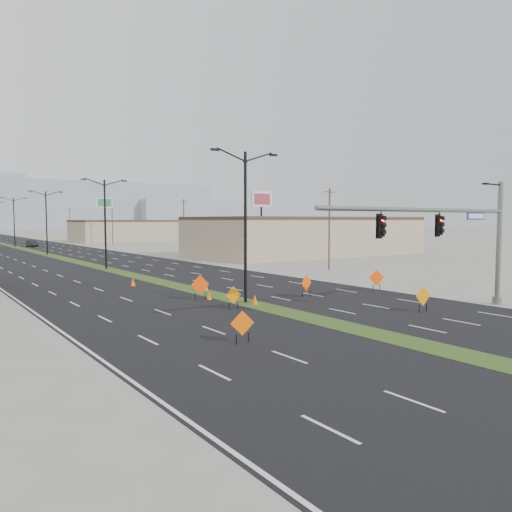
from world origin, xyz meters
TOP-DOWN VIEW (x-y plane):
  - ground at (0.00, 0.00)m, footprint 600.00×600.00m
  - road_surface at (0.00, 100.00)m, footprint 25.00×400.00m
  - median_strip at (0.00, 100.00)m, footprint 2.00×400.00m
  - building_se_near at (34.00, 45.00)m, footprint 36.00×18.00m
  - building_se_far at (38.00, 110.00)m, footprint 44.00×16.00m
  - mesa_center at (40.00, 300.00)m, footprint 220.00×50.00m
  - mesa_east at (180.00, 290.00)m, footprint 160.00×50.00m
  - signal_mast at (8.56, 2.00)m, footprint 16.30×0.60m
  - streetlight_0 at (0.00, 12.00)m, footprint 5.15×0.24m
  - streetlight_1 at (0.00, 40.00)m, footprint 5.15×0.24m
  - streetlight_2 at (0.00, 68.00)m, footprint 5.15×0.24m
  - streetlight_3 at (0.00, 96.00)m, footprint 5.15×0.24m
  - utility_pole_0 at (20.00, 25.00)m, footprint 1.60×0.20m
  - utility_pole_1 at (20.00, 60.00)m, footprint 1.60×0.20m
  - utility_pole_2 at (20.00, 95.00)m, footprint 1.60×0.20m
  - utility_pole_3 at (20.00, 130.00)m, footprint 1.60×0.20m
  - car_mid at (3.02, 94.88)m, footprint 1.74×4.27m
  - construction_sign_0 at (-6.26, 3.00)m, footprint 1.09×0.33m
  - construction_sign_1 at (-2.00, 10.38)m, footprint 1.09×0.06m
  - construction_sign_2 at (-2.00, 14.60)m, footprint 1.33×0.18m
  - construction_sign_3 at (4.82, 11.38)m, footprint 1.22×0.45m
  - construction_sign_4 at (6.75, 3.00)m, footprint 1.22×0.14m
  - construction_sign_5 at (11.50, 10.74)m, footprint 1.19×0.53m
  - cone_0 at (-1.33, 14.54)m, footprint 0.46×0.46m
  - cone_1 at (0.01, 10.93)m, footprint 0.44×0.44m
  - cone_2 at (0.65, 18.45)m, footprint 0.45×0.45m
  - cone_3 at (-2.94, 24.51)m, footprint 0.44×0.44m
  - pole_sign_east_near at (19.55, 37.21)m, footprint 3.02×0.49m
  - pole_sign_east_far at (16.45, 89.56)m, footprint 3.25×1.55m

SIDE VIEW (x-z plane):
  - ground at x=0.00m, z-range 0.00..0.00m
  - road_surface at x=0.00m, z-range -0.01..0.01m
  - median_strip at x=0.00m, z-range -0.02..0.02m
  - cone_2 at x=0.65m, z-range 0.00..0.58m
  - cone_0 at x=-1.33m, z-range 0.00..0.60m
  - cone_3 at x=-2.94m, z-range 0.00..0.69m
  - cone_1 at x=0.01m, z-range 0.00..0.69m
  - car_mid at x=3.02m, z-range 0.00..1.38m
  - construction_sign_1 at x=-2.00m, z-range 0.12..1.58m
  - construction_sign_0 at x=-6.26m, z-range 0.13..1.62m
  - construction_sign_4 at x=6.75m, z-range 0.14..1.77m
  - construction_sign_5 at x=11.50m, z-range 0.15..1.85m
  - construction_sign_3 at x=4.82m, z-range 0.15..1.85m
  - construction_sign_2 at x=-2.00m, z-range 0.16..1.94m
  - building_se_far at x=38.00m, z-range 0.00..5.00m
  - building_se_near at x=34.00m, z-range 0.00..5.50m
  - utility_pole_0 at x=20.00m, z-range 0.17..9.17m
  - utility_pole_1 at x=20.00m, z-range 0.17..9.17m
  - utility_pole_2 at x=20.00m, z-range 0.17..9.17m
  - utility_pole_3 at x=20.00m, z-range 0.17..9.17m
  - signal_mast at x=8.56m, z-range 0.79..8.79m
  - streetlight_0 at x=0.00m, z-range 0.41..10.43m
  - streetlight_1 at x=0.00m, z-range 0.41..10.43m
  - streetlight_2 at x=0.00m, z-range 0.41..10.43m
  - streetlight_3 at x=0.00m, z-range 0.41..10.43m
  - pole_sign_east_near at x=19.55m, z-range 2.90..12.13m
  - pole_sign_east_far at x=16.45m, z-range 3.30..13.59m
  - mesa_east at x=180.00m, z-range 0.00..18.00m
  - mesa_center at x=40.00m, z-range 0.00..28.00m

